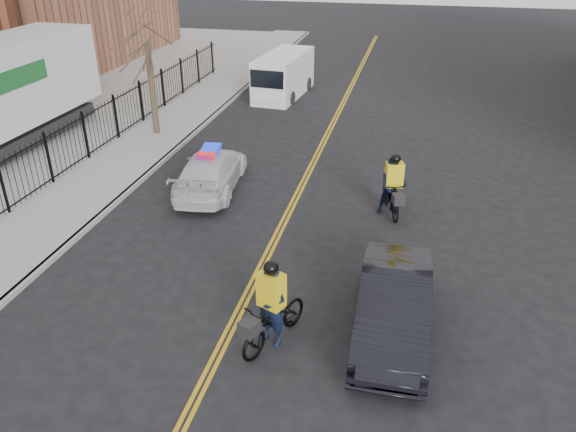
{
  "coord_description": "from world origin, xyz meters",
  "views": [
    {
      "loc": [
        3.74,
        -12.59,
        8.68
      ],
      "look_at": [
        0.59,
        1.15,
        1.3
      ],
      "focal_mm": 35.0,
      "sensor_mm": 36.0,
      "label": 1
    }
  ],
  "objects_px": {
    "dark_sedan": "(394,306)",
    "cyclist_far": "(393,191)",
    "police_cruiser": "(211,171)",
    "cyclist_near": "(271,315)",
    "cargo_van": "(283,76)"
  },
  "relations": [
    {
      "from": "police_cruiser",
      "to": "cyclist_far",
      "type": "height_order",
      "value": "cyclist_far"
    },
    {
      "from": "police_cruiser",
      "to": "cyclist_near",
      "type": "bearing_deg",
      "value": 112.55
    },
    {
      "from": "police_cruiser",
      "to": "dark_sedan",
      "type": "xyz_separation_m",
      "value": [
        6.95,
        -6.76,
        0.06
      ]
    },
    {
      "from": "dark_sedan",
      "to": "cyclist_near",
      "type": "bearing_deg",
      "value": -161.26
    },
    {
      "from": "police_cruiser",
      "to": "cyclist_near",
      "type": "relative_size",
      "value": 2.13
    },
    {
      "from": "cargo_van",
      "to": "cyclist_far",
      "type": "xyz_separation_m",
      "value": [
        6.88,
        -13.24,
        -0.28
      ]
    },
    {
      "from": "dark_sedan",
      "to": "cyclist_near",
      "type": "distance_m",
      "value": 2.86
    },
    {
      "from": "dark_sedan",
      "to": "police_cruiser",
      "type": "bearing_deg",
      "value": 135.18
    },
    {
      "from": "dark_sedan",
      "to": "cyclist_far",
      "type": "distance_m",
      "value": 6.29
    },
    {
      "from": "dark_sedan",
      "to": "cargo_van",
      "type": "bearing_deg",
      "value": 109.89
    },
    {
      "from": "police_cruiser",
      "to": "cyclist_near",
      "type": "distance_m",
      "value": 8.8
    },
    {
      "from": "police_cruiser",
      "to": "cyclist_far",
      "type": "distance_m",
      "value": 6.56
    },
    {
      "from": "cyclist_far",
      "to": "cyclist_near",
      "type": "bearing_deg",
      "value": -124.47
    },
    {
      "from": "cargo_van",
      "to": "cyclist_far",
      "type": "height_order",
      "value": "cargo_van"
    },
    {
      "from": "cyclist_near",
      "to": "cyclist_far",
      "type": "xyz_separation_m",
      "value": [
        2.29,
        7.22,
        0.07
      ]
    }
  ]
}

